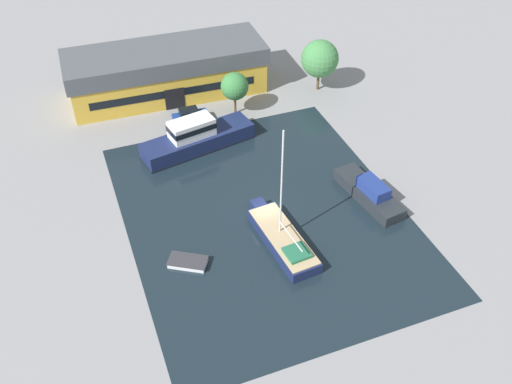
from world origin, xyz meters
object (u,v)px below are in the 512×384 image
(quay_tree_by_water, at_px, (320,59))
(sailboat_moored, at_px, (282,238))
(cabin_boat, at_px, (369,192))
(quay_tree_near_building, at_px, (235,86))
(warehouse_building, at_px, (167,71))
(small_dinghy, at_px, (188,262))
(motor_cruiser, at_px, (196,138))
(parked_car, at_px, (190,116))

(quay_tree_by_water, relative_size, sailboat_moored, 0.55)
(quay_tree_by_water, distance_m, cabin_boat, 22.13)
(quay_tree_near_building, bearing_deg, warehouse_building, 129.73)
(warehouse_building, height_order, small_dinghy, warehouse_building)
(motor_cruiser, bearing_deg, quay_tree_by_water, -80.16)
(parked_car, relative_size, cabin_boat, 0.47)
(sailboat_moored, bearing_deg, small_dinghy, 171.41)
(quay_tree_near_building, xyz_separation_m, quay_tree_by_water, (11.78, 1.64, 0.62))
(motor_cruiser, bearing_deg, warehouse_building, -11.22)
(quay_tree_by_water, height_order, sailboat_moored, sailboat_moored)
(motor_cruiser, relative_size, small_dinghy, 3.47)
(quay_tree_near_building, distance_m, parked_car, 6.27)
(quay_tree_near_building, xyz_separation_m, parked_car, (-5.63, -0.07, -2.76))
(parked_car, height_order, sailboat_moored, sailboat_moored)
(quay_tree_near_building, relative_size, small_dinghy, 1.39)
(quay_tree_near_building, distance_m, cabin_boat, 21.18)
(quay_tree_by_water, bearing_deg, warehouse_building, 161.74)
(parked_car, height_order, motor_cruiser, motor_cruiser)
(warehouse_building, relative_size, parked_car, 5.90)
(warehouse_building, xyz_separation_m, quay_tree_by_water, (18.10, -5.97, 1.21))
(small_dinghy, bearing_deg, warehouse_building, 20.51)
(small_dinghy, bearing_deg, quay_tree_near_building, 2.62)
(quay_tree_near_building, bearing_deg, quay_tree_by_water, 7.91)
(parked_car, bearing_deg, sailboat_moored, 6.73)
(sailboat_moored, height_order, motor_cruiser, sailboat_moored)
(quay_tree_near_building, height_order, cabin_boat, quay_tree_near_building)
(warehouse_building, relative_size, small_dinghy, 6.47)
(parked_car, height_order, small_dinghy, parked_car)
(quay_tree_by_water, height_order, small_dinghy, quay_tree_by_water)
(quay_tree_near_building, bearing_deg, cabin_boat, -70.04)
(warehouse_building, height_order, parked_car, warehouse_building)
(cabin_boat, bearing_deg, motor_cruiser, 125.13)
(parked_car, xyz_separation_m, cabin_boat, (12.79, -19.66, -0.03))
(quay_tree_near_building, distance_m, small_dinghy, 25.16)
(small_dinghy, xyz_separation_m, cabin_boat, (19.21, 2.10, 0.58))
(parked_car, bearing_deg, cabin_boat, 33.85)
(warehouse_building, bearing_deg, motor_cruiser, -88.15)
(warehouse_building, bearing_deg, sailboat_moored, -82.20)
(parked_car, distance_m, cabin_boat, 23.46)
(quay_tree_by_water, xyz_separation_m, small_dinghy, (-23.82, -23.47, -3.99))
(quay_tree_by_water, xyz_separation_m, motor_cruiser, (-18.15, -6.92, -2.90))
(quay_tree_by_water, height_order, parked_car, quay_tree_by_water)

